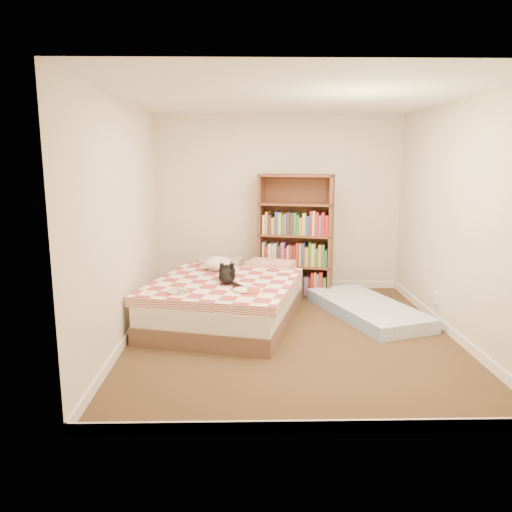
{
  "coord_description": "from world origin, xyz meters",
  "views": [
    {
      "loc": [
        -0.49,
        -5.18,
        1.9
      ],
      "look_at": [
        -0.37,
        0.3,
        0.83
      ],
      "focal_mm": 35.0,
      "sensor_mm": 36.0,
      "label": 1
    }
  ],
  "objects_px": {
    "bed": "(228,298)",
    "white_dog": "(218,264)",
    "black_cat": "(227,275)",
    "floor_mattress": "(367,309)",
    "bookshelf": "(295,252)"
  },
  "relations": [
    {
      "from": "bed",
      "to": "white_dog",
      "type": "height_order",
      "value": "white_dog"
    },
    {
      "from": "bed",
      "to": "black_cat",
      "type": "height_order",
      "value": "black_cat"
    },
    {
      "from": "floor_mattress",
      "to": "black_cat",
      "type": "distance_m",
      "value": 1.8
    },
    {
      "from": "bookshelf",
      "to": "floor_mattress",
      "type": "xyz_separation_m",
      "value": [
        0.8,
        -1.0,
        -0.52
      ]
    },
    {
      "from": "floor_mattress",
      "to": "white_dog",
      "type": "height_order",
      "value": "white_dog"
    },
    {
      "from": "black_cat",
      "to": "bed",
      "type": "bearing_deg",
      "value": 88.37
    },
    {
      "from": "floor_mattress",
      "to": "white_dog",
      "type": "xyz_separation_m",
      "value": [
        -1.84,
        0.27,
        0.52
      ]
    },
    {
      "from": "bed",
      "to": "bookshelf",
      "type": "height_order",
      "value": "bookshelf"
    },
    {
      "from": "bed",
      "to": "black_cat",
      "type": "xyz_separation_m",
      "value": [
        0.0,
        -0.21,
        0.33
      ]
    },
    {
      "from": "black_cat",
      "to": "floor_mattress",
      "type": "bearing_deg",
      "value": 7.38
    },
    {
      "from": "black_cat",
      "to": "white_dog",
      "type": "relative_size",
      "value": 1.88
    },
    {
      "from": "bookshelf",
      "to": "white_dog",
      "type": "xyz_separation_m",
      "value": [
        -1.04,
        -0.73,
        -0.0
      ]
    },
    {
      "from": "floor_mattress",
      "to": "black_cat",
      "type": "relative_size",
      "value": 2.39
    },
    {
      "from": "bookshelf",
      "to": "black_cat",
      "type": "xyz_separation_m",
      "value": [
        -0.91,
        -1.3,
        -0.02
      ]
    },
    {
      "from": "bookshelf",
      "to": "white_dog",
      "type": "relative_size",
      "value": 4.37
    }
  ]
}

